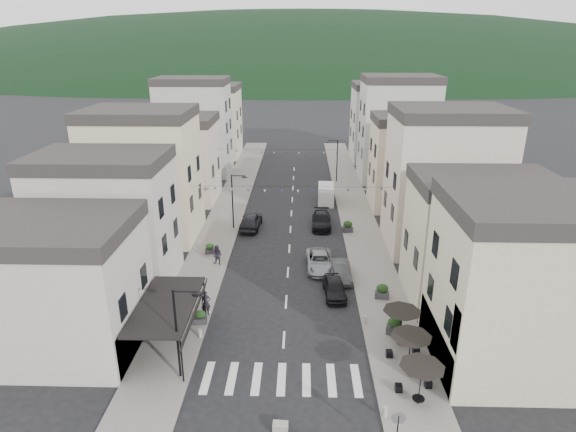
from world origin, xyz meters
name	(u,v)px	position (x,y,z in m)	size (l,w,h in m)	color
ground	(280,403)	(0.00, 0.00, 0.00)	(700.00, 700.00, 0.00)	black
sidewalk_left	(229,209)	(-7.50, 32.00, 0.06)	(4.00, 76.00, 0.12)	slate
sidewalk_right	(355,210)	(7.50, 32.00, 0.06)	(4.00, 76.00, 0.12)	slate
hill_backdrop	(300,69)	(0.00, 300.00, 0.00)	(640.00, 360.00, 70.00)	black
boutique_building	(41,292)	(-15.50, 5.00, 4.00)	(12.00, 8.00, 8.00)	#B3AFA4
bistro_building	(525,293)	(14.50, 4.00, 5.00)	(10.00, 8.00, 10.00)	#B3AE8E
boutique_awning	(170,306)	(-7.25, 5.00, 3.11)	(3.77, 7.50, 3.28)	black
buildings_row_left	(178,148)	(-14.50, 37.75, 6.12)	(10.20, 54.16, 14.00)	#B3AFA4
buildings_row_right	(411,150)	(14.50, 36.59, 6.32)	(10.20, 54.16, 14.50)	#B3AE8E
cafe_terrace	(411,340)	(7.70, 2.80, 2.36)	(2.50, 8.10, 2.53)	black
streetlamp_left_near	(181,325)	(-5.82, 2.00, 3.70)	(1.70, 0.56, 6.00)	black
streetlamp_left_far	(235,196)	(-5.82, 26.00, 3.70)	(1.70, 0.56, 6.00)	black
streetlamp_right_far	(335,157)	(5.82, 44.00, 3.70)	(1.70, 0.56, 6.00)	black
traffic_sign	(398,425)	(5.80, -3.50, 1.93)	(0.70, 0.07, 2.70)	black
bollards	(284,339)	(0.00, 5.50, 0.42)	(11.66, 10.26, 0.60)	gray
bunting_near	(290,190)	(0.00, 22.00, 5.65)	(19.00, 0.28, 0.62)	black
bunting_far	(293,152)	(0.00, 38.00, 5.65)	(19.00, 0.28, 0.62)	black
parked_car_a	(335,288)	(3.81, 12.09, 0.69)	(1.64, 4.07, 1.39)	black
parked_car_b	(341,271)	(4.56, 15.04, 0.68)	(1.44, 4.12, 1.36)	#343436
parked_car_c	(320,261)	(2.80, 16.85, 0.70)	(2.33, 5.06, 1.41)	gray
parked_car_d	(321,220)	(3.33, 26.87, 0.73)	(2.03, 5.00, 1.45)	black
parked_car_e	(251,221)	(-4.25, 26.26, 0.85)	(2.00, 4.98, 1.70)	black
delivery_van	(326,193)	(4.20, 35.19, 1.13)	(2.09, 4.87, 2.30)	silver
pedestrian_a	(206,303)	(-5.80, 8.80, 1.09)	(0.71, 0.46, 1.94)	black
pedestrian_b	(217,255)	(-6.32, 17.11, 1.04)	(0.89, 0.69, 1.83)	#231E29
concrete_block_a	(280,427)	(0.11, -2.07, 0.25)	(0.80, 0.50, 0.50)	gray
planter_la	(200,317)	(-6.00, 7.66, 0.62)	(1.00, 0.66, 1.04)	#29292B
planter_lb	(210,249)	(-7.45, 19.45, 0.61)	(0.97, 0.63, 1.01)	#2E2E31
planter_ra	(395,326)	(7.59, 6.80, 0.73)	(1.23, 0.85, 1.25)	#2D2E30
planter_rb	(382,291)	(7.48, 11.60, 0.70)	(1.14, 0.73, 1.20)	#323235
planter_rc	(348,227)	(6.00, 25.19, 0.71)	(1.13, 0.68, 1.22)	#2D2E30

